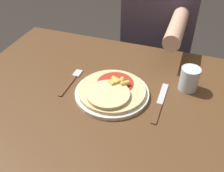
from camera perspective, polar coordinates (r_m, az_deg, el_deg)
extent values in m
cube|color=brown|center=(0.95, 0.27, -3.67)|extent=(1.18, 0.83, 0.03)
cylinder|color=brown|center=(1.63, -13.44, -1.28)|extent=(0.06, 0.06, 0.72)
cylinder|color=silver|center=(0.96, 0.00, -1.55)|extent=(0.27, 0.27, 0.01)
cylinder|color=#E0C689|center=(0.95, 0.00, -0.95)|extent=(0.25, 0.25, 0.01)
cylinder|color=#B22D1E|center=(0.97, 0.72, 0.70)|extent=(0.14, 0.14, 0.00)
cylinder|color=beige|center=(0.91, -0.81, -1.75)|extent=(0.15, 0.15, 0.01)
cylinder|color=gold|center=(0.95, 0.00, 0.66)|extent=(0.03, 0.03, 0.02)
cylinder|color=gold|center=(0.96, 0.84, 0.84)|extent=(0.03, 0.03, 0.02)
cylinder|color=gold|center=(0.95, 2.77, 0.53)|extent=(0.04, 0.04, 0.02)
cylinder|color=gold|center=(0.96, 2.09, 1.14)|extent=(0.02, 0.03, 0.02)
cylinder|color=gold|center=(0.97, 0.86, 1.36)|extent=(0.04, 0.03, 0.02)
cube|color=brown|center=(1.01, -9.61, 0.05)|extent=(0.01, 0.13, 0.00)
cube|color=silver|center=(1.07, -7.52, 2.79)|extent=(0.03, 0.05, 0.00)
cube|color=brown|center=(0.90, 9.69, -5.95)|extent=(0.02, 0.10, 0.00)
cube|color=silver|center=(0.98, 10.98, -1.66)|extent=(0.02, 0.12, 0.00)
cylinder|color=silver|center=(1.00, 16.48, 1.48)|extent=(0.07, 0.07, 0.09)
cylinder|color=#2D2D38|center=(1.74, 5.82, -1.41)|extent=(0.11, 0.11, 0.52)
cylinder|color=#2D2D38|center=(1.72, 11.17, -2.56)|extent=(0.11, 0.11, 0.52)
cube|color=#4C4256|center=(1.46, 10.36, 13.34)|extent=(0.37, 0.22, 0.49)
cylinder|color=tan|center=(1.16, 13.93, 12.28)|extent=(0.07, 0.30, 0.07)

